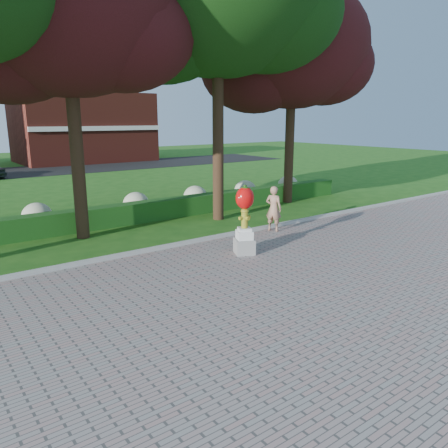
% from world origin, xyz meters
% --- Properties ---
extents(ground, '(100.00, 100.00, 0.00)m').
position_xyz_m(ground, '(0.00, 0.00, 0.00)').
color(ground, '#1F5515').
rests_on(ground, ground).
extents(walkway, '(40.00, 14.00, 0.04)m').
position_xyz_m(walkway, '(0.00, -4.00, 0.02)').
color(walkway, gray).
rests_on(walkway, ground).
extents(curb, '(40.00, 0.18, 0.15)m').
position_xyz_m(curb, '(0.00, 3.00, 0.07)').
color(curb, '#ADADA5').
rests_on(curb, ground).
extents(lawn_hedge, '(24.00, 0.70, 0.80)m').
position_xyz_m(lawn_hedge, '(0.00, 7.00, 0.40)').
color(lawn_hedge, '#194614').
rests_on(lawn_hedge, ground).
extents(hydrangea_row, '(20.10, 1.10, 0.99)m').
position_xyz_m(hydrangea_row, '(0.57, 8.00, 0.55)').
color(hydrangea_row, '#9AA47D').
rests_on(hydrangea_row, ground).
extents(street, '(50.00, 8.00, 0.02)m').
position_xyz_m(street, '(0.00, 28.00, 0.01)').
color(street, black).
rests_on(street, ground).
extents(building_right, '(12.00, 8.00, 6.40)m').
position_xyz_m(building_right, '(8.00, 34.00, 3.20)').
color(building_right, maroon).
rests_on(building_right, ground).
extents(tree_mid_left, '(8.25, 7.04, 10.69)m').
position_xyz_m(tree_mid_left, '(-2.10, 6.08, 7.30)').
color(tree_mid_left, black).
rests_on(tree_mid_left, ground).
extents(tree_far_right, '(7.88, 6.72, 10.21)m').
position_xyz_m(tree_far_right, '(8.40, 6.58, 6.97)').
color(tree_far_right, black).
rests_on(tree_far_right, ground).
extents(hydrant_sculpture, '(0.76, 0.76, 2.12)m').
position_xyz_m(hydrant_sculpture, '(1.28, 1.07, 1.16)').
color(hydrant_sculpture, gray).
rests_on(hydrant_sculpture, walkway).
extents(woman, '(0.62, 0.72, 1.67)m').
position_xyz_m(woman, '(3.90, 2.60, 0.87)').
color(woman, tan).
rests_on(woman, walkway).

